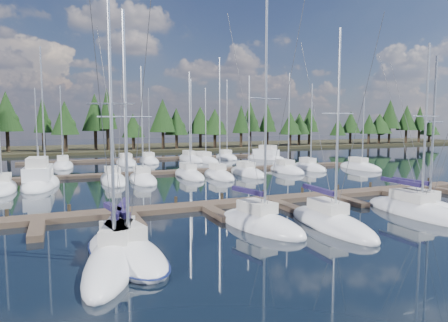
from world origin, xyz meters
name	(u,v)px	position (x,y,z in m)	size (l,w,h in m)	color
ground	(218,183)	(0.00, 30.00, 0.00)	(260.00, 260.00, 0.00)	black
far_shore	(129,148)	(0.00, 90.00, 0.30)	(220.00, 30.00, 0.60)	#2B2818
main_dock	(273,201)	(0.00, 17.36, 0.20)	(44.00, 6.13, 0.90)	#4F3F31
back_docks	(172,164)	(0.00, 49.58, 0.20)	(50.00, 21.80, 0.40)	#4F3F31
front_sailboat_0	(117,253)	(-14.04, 8.43, 0.29)	(5.39, 10.86, 14.03)	white
front_sailboat_1	(126,253)	(-13.62, 8.39, 0.28)	(4.64, 8.54, 12.91)	white
front_sailboat_2	(260,223)	(-4.62, 10.90, 0.31)	(4.44, 8.06, 15.11)	white
front_sailboat_3	(331,223)	(-0.30, 9.28, 0.29)	(3.04, 8.93, 13.42)	white
front_sailboat_4	(424,209)	(8.96, 10.04, 0.28)	(3.69, 7.94, 12.46)	white
front_sailboat_5	(416,211)	(7.79, 9.77, 0.28)	(3.01, 9.36, 13.19)	white
back_sailboat_rows	(181,167)	(0.09, 44.87, 0.27)	(48.45, 32.76, 15.65)	white
motor_yacht_left	(39,181)	(-18.62, 34.94, 0.56)	(4.00, 10.48, 5.17)	white
motor_yacht_right	(266,157)	(18.94, 53.33, 0.47)	(6.03, 8.96, 4.26)	white
tree_line	(131,120)	(-1.17, 80.22, 7.34)	(186.30, 11.98, 13.79)	black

